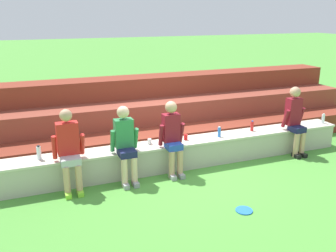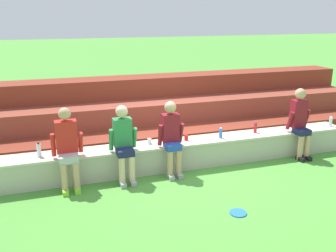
{
  "view_description": "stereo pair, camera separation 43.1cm",
  "coord_description": "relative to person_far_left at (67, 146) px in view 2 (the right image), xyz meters",
  "views": [
    {
      "loc": [
        -2.82,
        -6.12,
        2.99
      ],
      "look_at": [
        -0.33,
        0.25,
        0.88
      ],
      "focal_mm": 39.45,
      "sensor_mm": 36.0,
      "label": 1
    },
    {
      "loc": [
        -2.41,
        -6.26,
        2.99
      ],
      "look_at": [
        -0.33,
        0.25,
        0.88
      ],
      "focal_mm": 39.45,
      "sensor_mm": 36.0,
      "label": 2
    }
  ],
  "objects": [
    {
      "name": "plastic_cup_left_end",
      "position": [
        1.56,
        0.32,
        -0.19
      ],
      "size": [
        0.08,
        0.08,
        0.11
      ],
      "primitive_type": "cylinder",
      "color": "white",
      "rests_on": "stone_seating_wall"
    },
    {
      "name": "plastic_cup_middle",
      "position": [
        2.31,
        0.29,
        -0.18
      ],
      "size": [
        0.08,
        0.08,
        0.11
      ],
      "primitive_type": "cylinder",
      "color": "red",
      "rests_on": "stone_seating_wall"
    },
    {
      "name": "person_right_of_center",
      "position": [
        4.78,
        0.02,
        0.02
      ],
      "size": [
        0.49,
        0.56,
        1.48
      ],
      "color": "tan",
      "rests_on": "ground"
    },
    {
      "name": "person_center",
      "position": [
        1.9,
        -0.01,
        -0.01
      ],
      "size": [
        0.49,
        0.52,
        1.42
      ],
      "color": "tan",
      "rests_on": "ground"
    },
    {
      "name": "stone_seating_wall",
      "position": [
        2.24,
        0.26,
        -0.49
      ],
      "size": [
        7.33,
        0.54,
        0.54
      ],
      "color": "#B7AF9E",
      "rests_on": "ground"
    },
    {
      "name": "water_bottle_near_left",
      "position": [
        5.74,
        0.21,
        -0.13
      ],
      "size": [
        0.07,
        0.07,
        0.23
      ],
      "color": "silver",
      "rests_on": "stone_seating_wall"
    },
    {
      "name": "water_bottle_mid_right",
      "position": [
        -0.48,
        0.28,
        -0.12
      ],
      "size": [
        0.08,
        0.08,
        0.26
      ],
      "color": "silver",
      "rests_on": "stone_seating_wall"
    },
    {
      "name": "ground_plane",
      "position": [
        2.24,
        0.01,
        -0.78
      ],
      "size": [
        80.0,
        80.0,
        0.0
      ],
      "primitive_type": "plane",
      "color": "#4C9338"
    },
    {
      "name": "person_left_of_center",
      "position": [
        0.99,
        -0.01,
        -0.02
      ],
      "size": [
        0.51,
        0.58,
        1.41
      ],
      "color": "beige",
      "rests_on": "ground"
    },
    {
      "name": "person_far_left",
      "position": [
        0.0,
        0.0,
        0.0
      ],
      "size": [
        0.55,
        0.56,
        1.44
      ],
      "color": "tan",
      "rests_on": "ground"
    },
    {
      "name": "frisbee",
      "position": [
        2.42,
        -1.74,
        -0.77
      ],
      "size": [
        0.27,
        0.27,
        0.02
      ],
      "primitive_type": "cylinder",
      "color": "blue",
      "rests_on": "ground"
    },
    {
      "name": "water_bottle_center_gap",
      "position": [
        3.03,
        0.21,
        -0.13
      ],
      "size": [
        0.07,
        0.07,
        0.22
      ],
      "color": "blue",
      "rests_on": "stone_seating_wall"
    },
    {
      "name": "brick_bleachers",
      "position": [
        2.24,
        2.2,
        -0.21
      ],
      "size": [
        10.56,
        2.3,
        1.46
      ],
      "color": "maroon",
      "rests_on": "ground"
    },
    {
      "name": "water_bottle_near_right",
      "position": [
        3.88,
        0.31,
        -0.13
      ],
      "size": [
        0.07,
        0.07,
        0.23
      ],
      "color": "red",
      "rests_on": "stone_seating_wall"
    }
  ]
}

